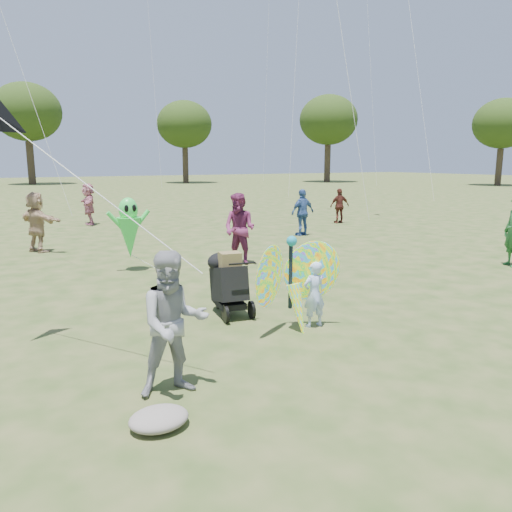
{
  "coord_description": "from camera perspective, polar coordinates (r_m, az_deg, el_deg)",
  "views": [
    {
      "loc": [
        -4.01,
        -5.19,
        2.58
      ],
      "look_at": [
        -0.2,
        1.5,
        1.1
      ],
      "focal_mm": 35.0,
      "sensor_mm": 36.0,
      "label": 1
    }
  ],
  "objects": [
    {
      "name": "ground",
      "position": [
        7.05,
        7.6,
        -10.69
      ],
      "size": [
        160.0,
        160.0,
        0.0
      ],
      "primitive_type": "plane",
      "color": "#51592B",
      "rests_on": "ground"
    },
    {
      "name": "child_girl",
      "position": [
        7.86,
        6.67,
        -4.36
      ],
      "size": [
        0.4,
        0.28,
        1.05
      ],
      "primitive_type": "imported",
      "rotation": [
        0.0,
        0.0,
        3.06
      ],
      "color": "#B4CBFF",
      "rests_on": "ground"
    },
    {
      "name": "adult_man",
      "position": [
        5.61,
        -9.39,
        -7.61
      ],
      "size": [
        0.87,
        0.72,
        1.63
      ],
      "primitive_type": "imported",
      "rotation": [
        0.0,
        0.0,
        -0.14
      ],
      "color": "gray",
      "rests_on": "ground"
    },
    {
      "name": "grey_bag",
      "position": [
        5.21,
        -11.05,
        -17.79
      ],
      "size": [
        0.59,
        0.49,
        0.19
      ],
      "primitive_type": "ellipsoid",
      "color": "gray",
      "rests_on": "ground"
    },
    {
      "name": "crowd_c",
      "position": [
        17.43,
        5.35,
        4.98
      ],
      "size": [
        0.98,
        0.48,
        1.61
      ],
      "primitive_type": "imported",
      "rotation": [
        0.0,
        0.0,
        3.23
      ],
      "color": "#375897",
      "rests_on": "ground"
    },
    {
      "name": "crowd_d",
      "position": [
        15.49,
        -23.79,
        3.57
      ],
      "size": [
        1.21,
        1.64,
        1.72
      ],
      "primitive_type": "imported",
      "rotation": [
        0.0,
        0.0,
        2.07
      ],
      "color": "tan",
      "rests_on": "ground"
    },
    {
      "name": "crowd_e",
      "position": [
        12.5,
        -1.9,
        3.11
      ],
      "size": [
        1.03,
        1.09,
        1.79
      ],
      "primitive_type": "imported",
      "rotation": [
        0.0,
        0.0,
        5.26
      ],
      "color": "#732652",
      "rests_on": "ground"
    },
    {
      "name": "crowd_h",
      "position": [
        21.13,
        9.53,
        5.67
      ],
      "size": [
        0.89,
        0.5,
        1.44
      ],
      "primitive_type": "imported",
      "rotation": [
        0.0,
        0.0,
        2.96
      ],
      "color": "#51221B",
      "rests_on": "ground"
    },
    {
      "name": "crowd_j",
      "position": [
        21.44,
        -18.59,
        5.65
      ],
      "size": [
        0.66,
        1.6,
        1.68
      ],
      "primitive_type": "imported",
      "rotation": [
        0.0,
        0.0,
        4.6
      ],
      "color": "#BA6A7E",
      "rests_on": "ground"
    },
    {
      "name": "jogging_stroller",
      "position": [
        8.4,
        -3.26,
        -2.68
      ],
      "size": [
        0.6,
        1.1,
        1.09
      ],
      "rotation": [
        0.0,
        0.0,
        -0.18
      ],
      "color": "black",
      "rests_on": "ground"
    },
    {
      "name": "butterfly_kite",
      "position": [
        7.6,
        4.32,
        -3.27
      ],
      "size": [
        1.74,
        0.75,
        1.67
      ],
      "color": "red",
      "rests_on": "ground"
    },
    {
      "name": "alien_kite",
      "position": [
        12.06,
        -14.29,
        2.87
      ],
      "size": [
        1.12,
        0.69,
        1.74
      ],
      "color": "#36E64F",
      "rests_on": "ground"
    },
    {
      "name": "tree_line",
      "position": [
        50.95,
        -21.67,
        14.95
      ],
      "size": [
        91.78,
        33.6,
        10.79
      ],
      "color": "#3A2D21",
      "rests_on": "ground"
    }
  ]
}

